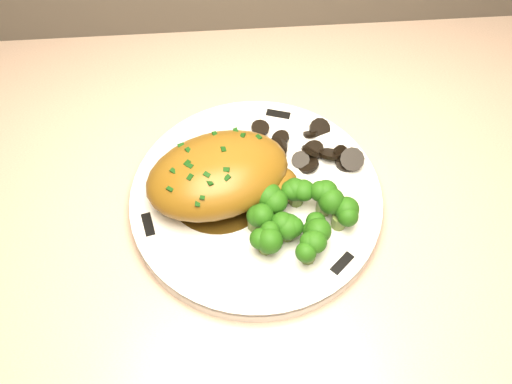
{
  "coord_description": "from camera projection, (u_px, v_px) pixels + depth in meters",
  "views": [
    {
      "loc": [
        -0.86,
        1.3,
        1.56
      ],
      "look_at": [
        -0.83,
        1.69,
        0.97
      ],
      "focal_mm": 45.0,
      "sensor_mm": 36.0,
      "label": 1
    }
  ],
  "objects": [
    {
      "name": "rim_accent_2",
      "position": [
        342.0,
        263.0,
        0.66
      ],
      "size": [
        0.03,
        0.03,
        0.0
      ],
      "primitive_type": "cube",
      "rotation": [
        0.0,
        0.0,
        7.04
      ],
      "color": "black",
      "rests_on": "plate"
    },
    {
      "name": "plate",
      "position": [
        256.0,
        201.0,
        0.72
      ],
      "size": [
        0.3,
        0.3,
        0.02
      ],
      "primitive_type": "cylinder",
      "rotation": [
        0.0,
        0.0,
        -0.09
      ],
      "color": "white",
      "rests_on": "counter"
    },
    {
      "name": "rim_accent_0",
      "position": [
        278.0,
        114.0,
        0.77
      ],
      "size": [
        0.03,
        0.02,
        0.0
      ],
      "primitive_type": "cube",
      "rotation": [
        0.0,
        0.0,
        2.85
      ],
      "color": "black",
      "rests_on": "plate"
    },
    {
      "name": "mushroom_pile",
      "position": [
        307.0,
        154.0,
        0.74
      ],
      "size": [
        0.1,
        0.07,
        0.03
      ],
      "color": "black",
      "rests_on": "plate"
    },
    {
      "name": "chicken_breast",
      "position": [
        223.0,
        176.0,
        0.69
      ],
      "size": [
        0.18,
        0.15,
        0.06
      ],
      "rotation": [
        0.0,
        0.0,
        0.29
      ],
      "color": "brown",
      "rests_on": "plate"
    },
    {
      "name": "rim_accent_1",
      "position": [
        148.0,
        225.0,
        0.69
      ],
      "size": [
        0.02,
        0.03,
        0.0
      ],
      "primitive_type": "cube",
      "rotation": [
        0.0,
        0.0,
        4.94
      ],
      "color": "black",
      "rests_on": "plate"
    },
    {
      "name": "broccoli_florets",
      "position": [
        297.0,
        218.0,
        0.67
      ],
      "size": [
        0.11,
        0.1,
        0.04
      ],
      "rotation": [
        0.0,
        0.0,
        -0.17
      ],
      "color": "#5B7130",
      "rests_on": "plate"
    },
    {
      "name": "gravy_pool",
      "position": [
        219.0,
        191.0,
        0.71
      ],
      "size": [
        0.11,
        0.11,
        0.0
      ],
      "primitive_type": "cylinder",
      "color": "#362409",
      "rests_on": "plate"
    }
  ]
}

